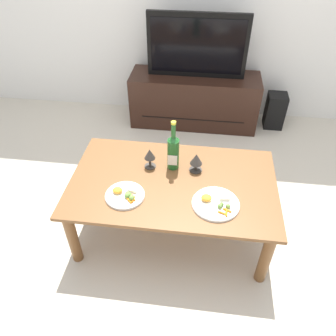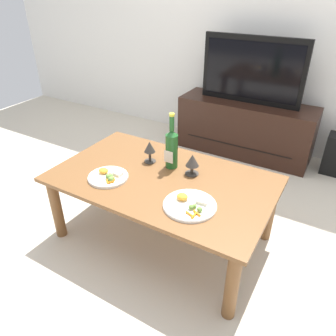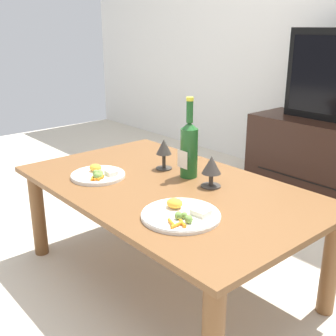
% 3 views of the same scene
% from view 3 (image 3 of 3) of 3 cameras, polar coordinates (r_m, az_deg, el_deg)
% --- Properties ---
extents(ground_plane, '(6.40, 6.40, 0.00)m').
position_cam_3_polar(ground_plane, '(2.05, -0.12, -14.72)').
color(ground_plane, beige).
extents(dining_table, '(1.35, 0.81, 0.47)m').
position_cam_3_polar(dining_table, '(1.85, -0.13, -4.30)').
color(dining_table, brown).
rests_on(dining_table, ground_plane).
extents(wine_bottle, '(0.08, 0.08, 0.36)m').
position_cam_3_polar(wine_bottle, '(1.89, 2.87, 2.85)').
color(wine_bottle, '#1E5923').
rests_on(wine_bottle, dining_table).
extents(goblet_left, '(0.08, 0.08, 0.15)m').
position_cam_3_polar(goblet_left, '(2.00, -0.56, 2.58)').
color(goblet_left, '#38332D').
rests_on(goblet_left, dining_table).
extents(goblet_right, '(0.09, 0.09, 0.14)m').
position_cam_3_polar(goblet_right, '(1.79, 5.90, 0.15)').
color(goblet_right, '#38332D').
rests_on(goblet_right, dining_table).
extents(dinner_plate_left, '(0.25, 0.25, 0.05)m').
position_cam_3_polar(dinner_plate_left, '(1.94, -9.44, -0.88)').
color(dinner_plate_left, white).
rests_on(dinner_plate_left, dining_table).
extents(dinner_plate_right, '(0.29, 0.29, 0.05)m').
position_cam_3_polar(dinner_plate_right, '(1.52, 1.78, -6.27)').
color(dinner_plate_right, white).
rests_on(dinner_plate_right, dining_table).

